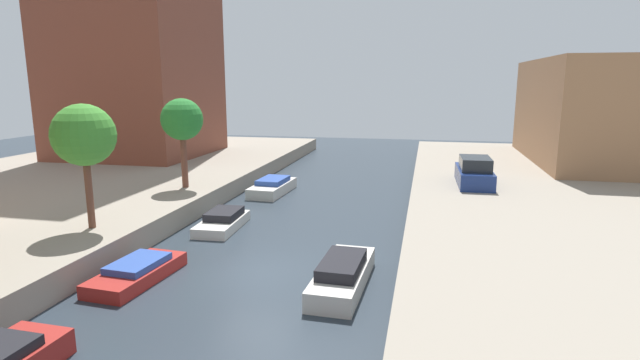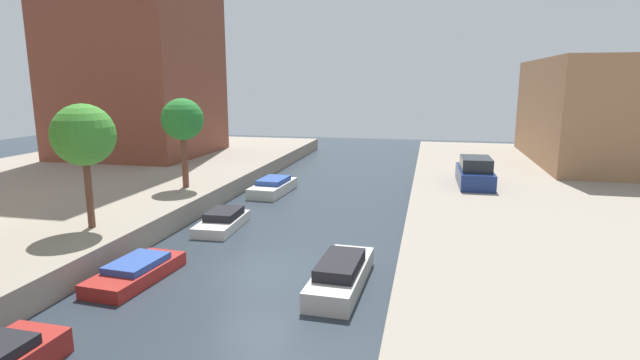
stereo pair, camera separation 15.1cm
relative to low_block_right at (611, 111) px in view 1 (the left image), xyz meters
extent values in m
plane|color=#28333D|center=(-18.00, -22.39, -4.54)|extent=(84.00, 84.00, 0.00)
cube|color=#9E704C|center=(0.00, 0.00, 0.00)|extent=(10.00, 15.28, 7.08)
cylinder|color=brown|center=(-24.84, -21.62, -2.15)|extent=(0.27, 0.27, 2.78)
sphere|color=#3D8D2E|center=(-24.84, -21.62, 0.06)|extent=(2.33, 2.33, 2.33)
cylinder|color=brown|center=(-24.84, -14.00, -2.11)|extent=(0.33, 0.33, 2.85)
sphere|color=#277B2E|center=(-24.84, -14.00, 0.08)|extent=(2.18, 2.18, 2.18)
cube|color=navy|center=(-9.70, -9.97, -3.10)|extent=(1.83, 4.35, 0.88)
cube|color=#1E2328|center=(-9.70, -10.30, -2.32)|extent=(1.59, 2.40, 0.68)
cube|color=maroon|center=(-21.61, -23.78, -4.31)|extent=(1.83, 3.78, 0.46)
cube|color=#2D4C9E|center=(-21.61, -23.68, -3.97)|extent=(1.47, 2.12, 0.23)
cube|color=beige|center=(-21.22, -17.61, -4.32)|extent=(1.70, 3.58, 0.45)
cube|color=black|center=(-21.22, -17.34, -3.92)|extent=(1.40, 1.99, 0.35)
cube|color=beige|center=(-21.20, -10.23, -4.24)|extent=(1.90, 4.28, 0.61)
cube|color=#2D4C9E|center=(-21.20, -10.09, -3.79)|extent=(1.55, 2.38, 0.29)
cube|color=beige|center=(-14.80, -22.77, -4.22)|extent=(1.61, 4.52, 0.63)
cube|color=black|center=(-14.80, -22.96, -3.72)|extent=(1.31, 2.50, 0.37)
camera|label=1|loc=(-12.31, -37.67, 2.02)|focal=27.67mm
camera|label=2|loc=(-12.16, -37.64, 2.02)|focal=27.67mm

